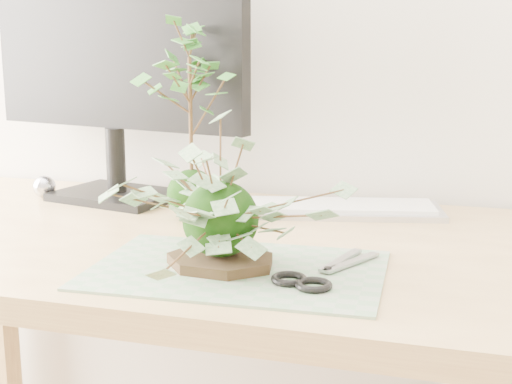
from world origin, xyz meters
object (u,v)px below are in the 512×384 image
ivy_kokedama (220,183)px  keyboard (316,208)px  maple_kokedama (190,70)px  monitor (114,48)px  desk (259,290)px

ivy_kokedama → keyboard: (0.06, 0.38, -0.12)m
maple_kokedama → keyboard: maple_kokedama is taller
ivy_kokedama → maple_kokedama: (-0.15, 0.26, 0.14)m
keyboard → maple_kokedama: bearing=-163.9°
maple_kokedama → monitor: bearing=150.3°
monitor → keyboard: bearing=11.1°
desk → keyboard: size_ratio=3.25×
ivy_kokedama → desk: bearing=86.9°
keyboard → monitor: 0.51m
ivy_kokedama → monitor: (-0.36, 0.38, 0.18)m
ivy_kokedama → maple_kokedama: maple_kokedama is taller
ivy_kokedama → keyboard: bearing=80.9°
maple_kokedama → keyboard: (0.21, 0.11, -0.26)m
desk → ivy_kokedama: ivy_kokedama is taller
maple_kokedama → keyboard: size_ratio=0.78×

